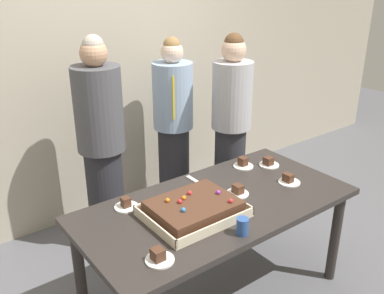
% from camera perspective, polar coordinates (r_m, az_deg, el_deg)
% --- Properties ---
extents(interior_back_panel, '(8.00, 0.12, 3.00)m').
position_cam_1_polar(interior_back_panel, '(3.76, -12.64, 12.83)').
color(interior_back_panel, '#B2A893').
rests_on(interior_back_panel, ground_plane).
extents(party_table, '(1.77, 0.88, 0.75)m').
position_cam_1_polar(party_table, '(2.76, 3.34, -9.00)').
color(party_table, '#2D2826').
rests_on(party_table, ground_plane).
extents(sheet_cake, '(0.56, 0.45, 0.12)m').
position_cam_1_polar(sheet_cake, '(2.55, 0.20, -8.29)').
color(sheet_cake, beige).
rests_on(sheet_cake, party_table).
extents(plated_slice_near_left, '(0.15, 0.15, 0.07)m').
position_cam_1_polar(plated_slice_near_left, '(3.24, 10.26, -2.12)').
color(plated_slice_near_left, white).
rests_on(plated_slice_near_left, party_table).
extents(plated_slice_near_right, '(0.15, 0.15, 0.07)m').
position_cam_1_polar(plated_slice_near_right, '(2.67, -8.81, -7.70)').
color(plated_slice_near_right, white).
rests_on(plated_slice_near_right, party_table).
extents(plated_slice_far_left, '(0.15, 0.15, 0.07)m').
position_cam_1_polar(plated_slice_far_left, '(2.80, 6.15, -5.94)').
color(plated_slice_far_left, white).
rests_on(plated_slice_far_left, party_table).
extents(plated_slice_far_right, '(0.15, 0.15, 0.07)m').
position_cam_1_polar(plated_slice_far_right, '(2.21, -4.47, -14.51)').
color(plated_slice_far_right, white).
rests_on(plated_slice_far_right, party_table).
extents(plated_slice_center_front, '(0.15, 0.15, 0.07)m').
position_cam_1_polar(plated_slice_center_front, '(3.19, 6.88, -2.26)').
color(plated_slice_center_front, white).
rests_on(plated_slice_center_front, party_table).
extents(plated_slice_center_back, '(0.15, 0.15, 0.07)m').
position_cam_1_polar(plated_slice_center_back, '(3.01, 12.85, -4.35)').
color(plated_slice_center_back, white).
rests_on(plated_slice_center_back, party_table).
extents(drink_cup_nearest, '(0.07, 0.07, 0.10)m').
position_cam_1_polar(drink_cup_nearest, '(2.40, 6.78, -10.53)').
color(drink_cup_nearest, '#2D5199').
rests_on(drink_cup_nearest, party_table).
extents(cake_server_utensil, '(0.03, 0.20, 0.01)m').
position_cam_1_polar(cake_server_utensil, '(2.95, 0.53, -4.63)').
color(cake_server_utensil, silver).
rests_on(cake_server_utensil, party_table).
extents(person_serving_front, '(0.36, 0.36, 1.70)m').
position_cam_1_polar(person_serving_front, '(3.29, -12.02, 0.20)').
color(person_serving_front, '#28282D').
rests_on(person_serving_front, ground_plane).
extents(person_green_shirt_behind, '(0.35, 0.35, 1.61)m').
position_cam_1_polar(person_green_shirt_behind, '(3.77, -2.52, 2.78)').
color(person_green_shirt_behind, '#28282D').
rests_on(person_green_shirt_behind, ground_plane).
extents(person_striped_tie_right, '(0.34, 0.34, 1.65)m').
position_cam_1_polar(person_striped_tie_right, '(3.65, 5.23, 2.58)').
color(person_striped_tie_right, '#28282D').
rests_on(person_striped_tie_right, ground_plane).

